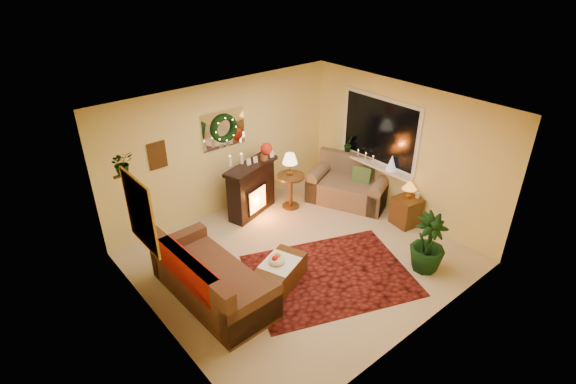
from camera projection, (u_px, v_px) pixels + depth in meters
floor at (301, 258)px, 7.69m from camera, size 5.00×5.00×0.00m
ceiling at (304, 113)px, 6.44m from camera, size 5.00×5.00×0.00m
wall_back at (224, 148)px, 8.58m from camera, size 5.00×5.00×0.00m
wall_front at (423, 259)px, 5.55m from camera, size 5.00×5.00×0.00m
wall_left at (154, 253)px, 5.66m from camera, size 4.50×4.50×0.00m
wall_right at (401, 151)px, 8.47m from camera, size 4.50×4.50×0.00m
area_rug at (329, 275)px, 7.29m from camera, size 3.06×2.70×0.01m
sofa at (212, 274)px, 6.66m from camera, size 1.00×2.15×0.91m
red_throw at (206, 269)px, 6.71m from camera, size 0.84×1.37×0.02m
fireplace at (251, 188)px, 8.76m from camera, size 1.14×0.65×1.00m
poinsettia at (266, 149)px, 8.57m from camera, size 0.23×0.23×0.23m
mantel_candle_a at (230, 161)px, 8.17m from camera, size 0.07×0.07×0.20m
mantel_candle_b at (242, 159)px, 8.26m from camera, size 0.06×0.06×0.19m
mantel_mirror at (223, 129)px, 8.37m from camera, size 0.92×0.02×0.72m
wreath at (225, 129)px, 8.34m from camera, size 0.55×0.11×0.55m
wall_art at (157, 155)px, 7.69m from camera, size 0.32×0.03×0.48m
gold_mirror at (140, 213)px, 5.66m from camera, size 0.03×0.84×1.00m
hanging_plant at (124, 173)px, 6.13m from camera, size 0.33×0.28×0.36m
loveseat at (349, 183)px, 9.23m from camera, size 1.48×1.81×0.91m
window_frame at (379, 131)px, 8.71m from camera, size 0.03×1.86×1.36m
window_glass at (379, 131)px, 8.70m from camera, size 0.02×1.70×1.22m
window_sill at (373, 164)px, 8.98m from camera, size 0.22×1.86×0.04m
mini_tree at (392, 163)px, 8.61m from camera, size 0.21×0.21×0.31m
sill_plant at (348, 144)px, 9.35m from camera, size 0.26×0.21×0.47m
side_table_round at (291, 193)px, 9.06m from camera, size 0.69×0.69×0.72m
lamp_cream at (290, 167)px, 8.82m from camera, size 0.30×0.30×0.46m
end_table_square at (406, 211)px, 8.53m from camera, size 0.51×0.51×0.55m
lamp_tiffany at (409, 189)px, 8.32m from camera, size 0.27×0.27×0.39m
coffee_table at (280, 272)px, 7.04m from camera, size 1.03×0.80×0.38m
fruit_bowl at (277, 260)px, 6.93m from camera, size 0.24×0.24×0.06m
floor_palm at (428, 246)px, 7.24m from camera, size 2.04×2.04×3.02m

